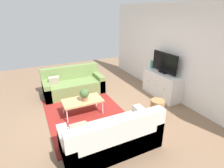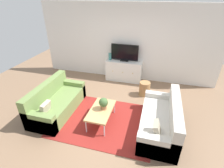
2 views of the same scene
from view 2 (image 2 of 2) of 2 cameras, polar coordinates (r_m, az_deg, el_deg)
The scene contains 11 objects.
ground_plane at distance 4.67m, azimuth -1.95°, elevation -11.03°, with size 10.00×10.00×0.00m, color #84664C.
wall_back at distance 6.28m, azimuth 4.93°, elevation 13.60°, with size 6.40×0.12×2.70m, color white.
area_rug at distance 4.56m, azimuth -2.53°, elevation -12.14°, with size 2.50×1.90×0.01m, color maroon.
couch_left_side at distance 4.98m, azimuth -18.46°, elevation -5.93°, with size 0.84×1.83×0.83m.
couch_right_side at distance 4.29m, azimuth 16.59°, elevation -11.91°, with size 0.84×1.83×0.83m.
coffee_table at distance 4.30m, azimuth -3.68°, elevation -8.87°, with size 0.53×0.98×0.40m.
potted_plant at distance 4.20m, azimuth -2.87°, elevation -6.42°, with size 0.23×0.23×0.31m.
tv_console at distance 6.35m, azimuth 4.00°, elevation 4.49°, with size 1.31×0.47×0.76m.
flat_screen_tv at distance 6.12m, azimuth 4.26°, elevation 10.36°, with size 0.97×0.16×0.60m.
glass_vase at distance 6.28m, azimuth -0.67°, elevation 9.21°, with size 0.11×0.11×0.25m, color teal.
wicker_basket at distance 5.57m, azimuth 10.84°, elevation -1.53°, with size 0.34×0.34×0.45m, color #9E7547.
Camera 2 is at (1.11, -3.41, 3.00)m, focal length 27.27 mm.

